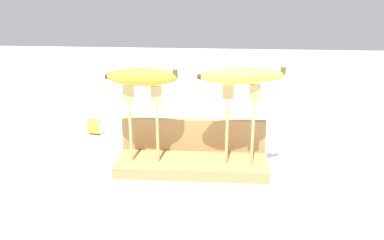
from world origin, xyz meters
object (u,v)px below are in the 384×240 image
at_px(fork_stand_right, 240,118).
at_px(banana_chunk_near, 96,126).
at_px(banana_raised_left, 142,77).
at_px(fork_stand_left, 143,117).
at_px(fork_fallen_near, 226,118).
at_px(banana_raised_right, 242,76).

relative_size(fork_stand_right, banana_chunk_near, 3.80).
distance_m(fork_stand_right, banana_raised_left, 0.24).
relative_size(fork_stand_left, banana_chunk_near, 3.63).
bearing_deg(fork_fallen_near, banana_raised_right, -85.94).
xyz_separation_m(fork_stand_left, fork_fallen_near, (0.19, 0.38, -0.14)).
bearing_deg(fork_stand_right, fork_fallen_near, 94.06).
relative_size(fork_stand_left, fork_stand_right, 0.96).
bearing_deg(banana_raised_left, fork_fallen_near, 62.98).
relative_size(banana_raised_left, fork_fallen_near, 0.87).
distance_m(fork_stand_left, banana_raised_right, 0.24).
height_order(fork_fallen_near, banana_chunk_near, banana_chunk_near).
distance_m(fork_stand_right, banana_raised_right, 0.10).
bearing_deg(banana_chunk_near, fork_fallen_near, 21.75).
distance_m(banana_raised_right, banana_chunk_near, 0.51).
height_order(fork_stand_right, banana_raised_left, banana_raised_left).
distance_m(banana_raised_left, banana_raised_right, 0.22).
relative_size(fork_stand_left, banana_raised_left, 1.12).
distance_m(banana_raised_left, fork_fallen_near, 0.49).
relative_size(fork_stand_right, fork_fallen_near, 1.02).
bearing_deg(fork_stand_left, banana_chunk_near, 128.34).
height_order(fork_stand_left, banana_raised_right, banana_raised_right).
distance_m(fork_stand_left, banana_chunk_near, 0.32).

